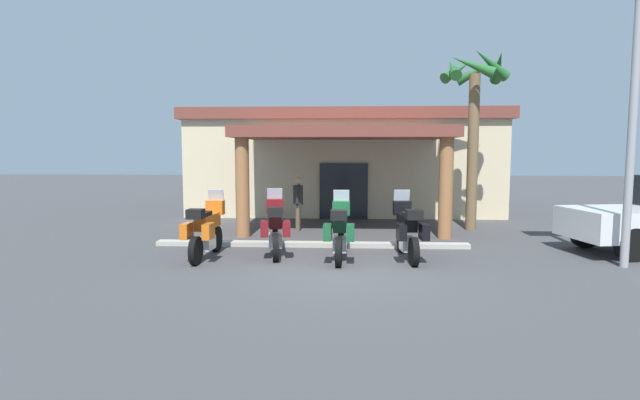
{
  "coord_description": "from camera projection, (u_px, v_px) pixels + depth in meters",
  "views": [
    {
      "loc": [
        0.21,
        -11.15,
        2.64
      ],
      "look_at": [
        -0.62,
        3.22,
        1.2
      ],
      "focal_mm": 28.77,
      "sensor_mm": 36.0,
      "label": 1
    }
  ],
  "objects": [
    {
      "name": "ground_plane",
      "position": [
        339.0,
        268.0,
        11.35
      ],
      "size": [
        80.0,
        80.0,
        0.0
      ],
      "primitive_type": "plane",
      "color": "#424244"
    },
    {
      "name": "motel_building",
      "position": [
        344.0,
        160.0,
        22.45
      ],
      "size": [
        12.74,
        11.76,
        4.19
      ],
      "rotation": [
        0.0,
        0.0,
        0.01
      ],
      "color": "beige",
      "rests_on": "ground_plane"
    },
    {
      "name": "motorcycle_orange",
      "position": [
        206.0,
        230.0,
        12.36
      ],
      "size": [
        0.72,
        2.21,
        1.61
      ],
      "rotation": [
        0.0,
        0.0,
        1.53
      ],
      "color": "black",
      "rests_on": "ground_plane"
    },
    {
      "name": "motorcycle_maroon",
      "position": [
        275.0,
        227.0,
        12.73
      ],
      "size": [
        0.82,
        2.21,
        1.61
      ],
      "rotation": [
        0.0,
        0.0,
        1.72
      ],
      "color": "black",
      "rests_on": "ground_plane"
    },
    {
      "name": "motorcycle_green",
      "position": [
        340.0,
        231.0,
        12.19
      ],
      "size": [
        0.71,
        2.21,
        1.61
      ],
      "rotation": [
        0.0,
        0.0,
        1.55
      ],
      "color": "black",
      "rests_on": "ground_plane"
    },
    {
      "name": "motorcycle_black",
      "position": [
        408.0,
        230.0,
        12.25
      ],
      "size": [
        0.73,
        2.21,
        1.61
      ],
      "rotation": [
        0.0,
        0.0,
        1.65
      ],
      "color": "black",
      "rests_on": "ground_plane"
    },
    {
      "name": "pedestrian",
      "position": [
        298.0,
        200.0,
        16.47
      ],
      "size": [
        0.32,
        0.53,
        1.73
      ],
      "rotation": [
        0.0,
        0.0,
        3.11
      ],
      "color": "brown",
      "rests_on": "ground_plane"
    },
    {
      "name": "palm_tree_near_portico",
      "position": [
        474.0,
        98.0,
        16.36
      ],
      "size": [
        2.13,
        2.23,
        5.75
      ],
      "color": "brown",
      "rests_on": "ground_plane"
    },
    {
      "name": "roadside_sign",
      "position": [
        637.0,
        56.0,
        11.02
      ],
      "size": [
        1.4,
        0.18,
        6.95
      ],
      "color": "#99999E",
      "rests_on": "ground_plane"
    },
    {
      "name": "curb_strip",
      "position": [
        311.0,
        244.0,
        13.9
      ],
      "size": [
        8.48,
        0.36,
        0.12
      ],
      "primitive_type": "cube",
      "color": "#ADA89E",
      "rests_on": "ground_plane"
    }
  ]
}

